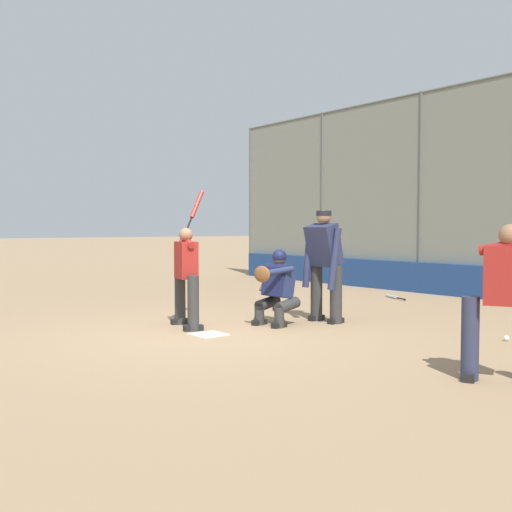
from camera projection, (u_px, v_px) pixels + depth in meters
name	position (u px, v px, depth m)	size (l,w,h in m)	color
ground_plane	(209.00, 335.00, 8.24)	(160.00, 160.00, 0.00)	#9E7F5B
home_plate_marker	(209.00, 334.00, 8.24)	(0.43, 0.43, 0.01)	white
backstop_fence	(484.00, 184.00, 12.38)	(15.89, 0.08, 4.56)	#515651
padding_wall	(480.00, 282.00, 12.41)	(15.50, 0.18, 0.69)	navy
batter_at_plate	(186.00, 273.00, 8.83)	(0.84, 0.82, 2.06)	#333333
catcher_behind_plate	(276.00, 286.00, 9.04)	(0.64, 0.75, 1.15)	#333333
umpire_home	(324.00, 262.00, 9.30)	(0.71, 0.45, 1.75)	#333333
batter_on_deck	(510.00, 297.00, 5.60)	(1.13, 0.60, 2.11)	#2D334C
spare_bat_near_backstop	(393.00, 297.00, 12.48)	(0.76, 0.37, 0.07)	black
fielding_glove_on_dirt	(280.00, 308.00, 10.56)	(0.28, 0.21, 0.10)	black
baseball_loose	(506.00, 338.00, 7.78)	(0.07, 0.07, 0.07)	white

